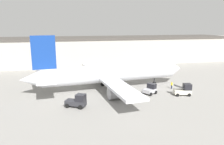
# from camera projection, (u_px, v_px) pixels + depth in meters

# --- Properties ---
(ground_plane) EXTENTS (400.00, 400.00, 0.00)m
(ground_plane) POSITION_uv_depth(u_px,v_px,m) (112.00, 88.00, 48.51)
(ground_plane) COLOR gray
(terminal_building) EXTENTS (84.60, 16.66, 9.46)m
(terminal_building) POSITION_uv_depth(u_px,v_px,m) (117.00, 50.00, 81.22)
(terminal_building) COLOR #ADA89E
(terminal_building) RESTS_ON ground_plane
(airplane) EXTENTS (36.79, 32.82, 11.88)m
(airplane) POSITION_uv_depth(u_px,v_px,m) (108.00, 74.00, 47.47)
(airplane) COLOR silver
(airplane) RESTS_ON ground_plane
(ground_crew_worker) EXTENTS (0.35, 0.35, 1.61)m
(ground_crew_worker) POSITION_uv_depth(u_px,v_px,m) (172.00, 85.00, 48.22)
(ground_crew_worker) COLOR #1E2338
(ground_crew_worker) RESTS_ON ground_plane
(baggage_tug) EXTENTS (3.20, 3.10, 2.07)m
(baggage_tug) POSITION_uv_depth(u_px,v_px,m) (150.00, 89.00, 44.69)
(baggage_tug) COLOR #B2B2B7
(baggage_tug) RESTS_ON ground_plane
(belt_loader_truck) EXTENTS (3.60, 2.44, 2.38)m
(belt_loader_truck) POSITION_uv_depth(u_px,v_px,m) (184.00, 90.00, 43.66)
(belt_loader_truck) COLOR beige
(belt_loader_truck) RESTS_ON ground_plane
(pushback_tug) EXTENTS (3.82, 3.18, 2.38)m
(pushback_tug) POSITION_uv_depth(u_px,v_px,m) (77.00, 101.00, 37.32)
(pushback_tug) COLOR #2D2D33
(pushback_tug) RESTS_ON ground_plane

